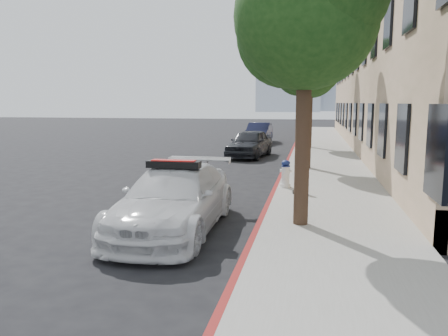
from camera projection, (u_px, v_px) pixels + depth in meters
name	position (u px, v px, depth m)	size (l,w,h in m)	color
ground	(191.00, 203.00, 11.53)	(120.00, 120.00, 0.00)	black
sidewalk	(323.00, 157.00, 20.50)	(3.20, 50.00, 0.15)	gray
curb_strip	(290.00, 157.00, 20.81)	(0.12, 50.00, 0.15)	maroon
building	(430.00, 58.00, 23.52)	(8.00, 36.00, 10.00)	tan
tower_left	(291.00, 6.00, 124.17)	(18.00, 14.00, 60.00)	#9EA8B7
tower_right	(334.00, 41.00, 137.33)	(14.00, 14.00, 44.00)	#9EA8B7
tree_near	(307.00, 16.00, 8.37)	(2.92, 2.82, 5.62)	black
tree_mid	(310.00, 61.00, 16.14)	(2.77, 2.64, 5.43)	black
tree_far	(311.00, 70.00, 23.86)	(3.10, 3.00, 5.81)	black
police_car	(174.00, 199.00, 8.97)	(1.88, 4.56, 1.47)	silver
parked_car_mid	(250.00, 143.00, 21.12)	(1.58, 3.94, 1.34)	black
parked_car_far	(259.00, 133.00, 28.65)	(1.40, 4.01, 1.32)	#141732
fire_hydrant	(286.00, 174.00, 12.83)	(0.34, 0.31, 0.80)	white
traffic_cone	(300.00, 180.00, 12.03)	(0.41, 0.41, 0.73)	black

